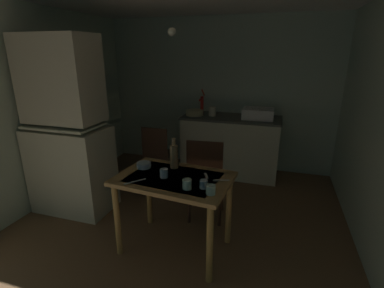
% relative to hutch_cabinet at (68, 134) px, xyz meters
% --- Properties ---
extents(ground_plane, '(4.83, 4.83, 0.00)m').
position_rel_hutch_cabinet_xyz_m(ground_plane, '(1.34, 0.01, -0.95)').
color(ground_plane, brown).
extents(wall_back, '(3.71, 0.10, 2.36)m').
position_rel_hutch_cabinet_xyz_m(wall_back, '(1.34, 1.97, 0.23)').
color(wall_back, '#B3C5B4').
rests_on(wall_back, ground).
extents(wall_left, '(0.10, 3.93, 2.36)m').
position_rel_hutch_cabinet_xyz_m(wall_left, '(-0.51, 0.01, 0.23)').
color(wall_left, '#B7C9B3').
rests_on(wall_left, ground).
extents(hutch_cabinet, '(0.89, 0.55, 2.03)m').
position_rel_hutch_cabinet_xyz_m(hutch_cabinet, '(0.00, 0.00, 0.00)').
color(hutch_cabinet, beige).
rests_on(hutch_cabinet, ground).
extents(counter_cabinet, '(1.47, 0.64, 0.91)m').
position_rel_hutch_cabinet_xyz_m(counter_cabinet, '(1.62, 1.60, -0.49)').
color(counter_cabinet, beige).
rests_on(counter_cabinet, ground).
extents(sink_basin, '(0.44, 0.34, 0.15)m').
position_rel_hutch_cabinet_xyz_m(sink_basin, '(2.01, 1.60, 0.04)').
color(sink_basin, silver).
rests_on(sink_basin, counter_cabinet).
extents(hand_pump, '(0.05, 0.27, 0.39)m').
position_rel_hutch_cabinet_xyz_m(hand_pump, '(1.14, 1.65, 0.13)').
color(hand_pump, '#B21E19').
rests_on(hand_pump, counter_cabinet).
extents(mixing_bowl_counter, '(0.27, 0.27, 0.08)m').
position_rel_hutch_cabinet_xyz_m(mixing_bowl_counter, '(1.06, 1.55, 0.00)').
color(mixing_bowl_counter, beige).
rests_on(mixing_bowl_counter, counter_cabinet).
extents(stoneware_crock, '(0.11, 0.11, 0.14)m').
position_rel_hutch_cabinet_xyz_m(stoneware_crock, '(1.33, 1.59, 0.03)').
color(stoneware_crock, beige).
rests_on(stoneware_crock, counter_cabinet).
extents(dining_table, '(1.09, 0.78, 0.76)m').
position_rel_hutch_cabinet_xyz_m(dining_table, '(1.43, -0.36, -0.30)').
color(dining_table, olive).
rests_on(dining_table, ground).
extents(chair_far_side, '(0.44, 0.44, 0.98)m').
position_rel_hutch_cabinet_xyz_m(chair_far_side, '(1.59, 0.20, -0.45)').
color(chair_far_side, '#382318').
rests_on(chair_far_side, ground).
extents(chair_by_counter, '(0.41, 0.41, 0.85)m').
position_rel_hutch_cabinet_xyz_m(chair_by_counter, '(0.69, 0.96, -0.49)').
color(chair_by_counter, '#3E271B').
rests_on(chair_by_counter, ground).
extents(serving_bowl_wide, '(0.14, 0.14, 0.05)m').
position_rel_hutch_cabinet_xyz_m(serving_bowl_wide, '(1.07, -0.24, -0.16)').
color(serving_bowl_wide, '#9EB2C6').
rests_on(serving_bowl_wide, dining_table).
extents(mug_tall, '(0.07, 0.07, 0.08)m').
position_rel_hutch_cabinet_xyz_m(mug_tall, '(1.83, -0.58, -0.15)').
color(mug_tall, '#ADD1C1').
rests_on(mug_tall, dining_table).
extents(teacup_mint, '(0.07, 0.07, 0.08)m').
position_rel_hutch_cabinet_xyz_m(teacup_mint, '(1.35, -0.40, -0.15)').
color(teacup_mint, '#9EB2C6').
rests_on(teacup_mint, dining_table).
extents(teacup_cream, '(0.07, 0.07, 0.08)m').
position_rel_hutch_cabinet_xyz_m(teacup_cream, '(1.62, -0.55, -0.15)').
color(teacup_cream, '#ADD1C1').
rests_on(teacup_cream, dining_table).
extents(mug_dark, '(0.07, 0.07, 0.07)m').
position_rel_hutch_cabinet_xyz_m(mug_dark, '(1.75, -0.50, -0.15)').
color(mug_dark, '#9EB2C6').
rests_on(mug_dark, dining_table).
extents(glass_bottle, '(0.08, 0.08, 0.30)m').
position_rel_hutch_cabinet_xyz_m(glass_bottle, '(1.36, -0.16, -0.06)').
color(glass_bottle, olive).
rests_on(glass_bottle, dining_table).
extents(table_knife, '(0.14, 0.17, 0.00)m').
position_rel_hutch_cabinet_xyz_m(table_knife, '(1.14, -0.56, -0.19)').
color(table_knife, silver).
rests_on(table_knife, dining_table).
extents(teaspoon_near_bowl, '(0.14, 0.06, 0.00)m').
position_rel_hutch_cabinet_xyz_m(teaspoon_near_bowl, '(1.86, -0.31, -0.19)').
color(teaspoon_near_bowl, beige).
rests_on(teaspoon_near_bowl, dining_table).
extents(teaspoon_by_cup, '(0.07, 0.12, 0.00)m').
position_rel_hutch_cabinet_xyz_m(teaspoon_by_cup, '(1.71, -0.26, -0.19)').
color(teaspoon_by_cup, beige).
rests_on(teaspoon_by_cup, dining_table).
extents(pendant_bulb, '(0.08, 0.08, 0.08)m').
position_rel_hutch_cabinet_xyz_m(pendant_bulb, '(1.25, 0.13, 1.07)').
color(pendant_bulb, '#F9EFCC').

